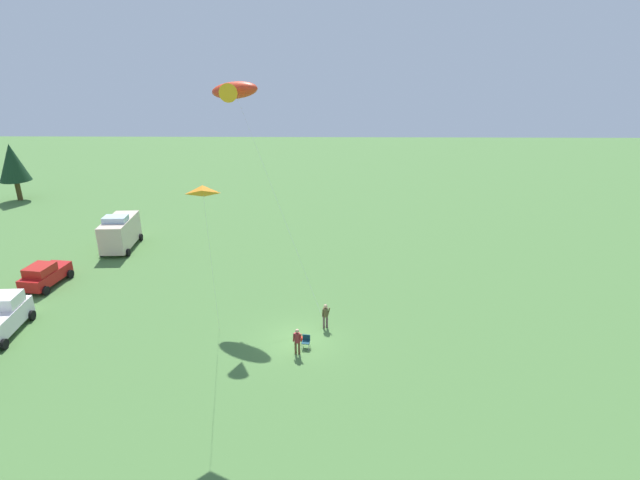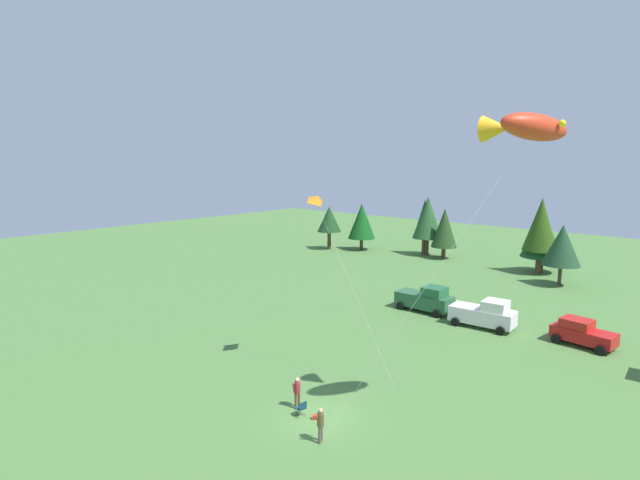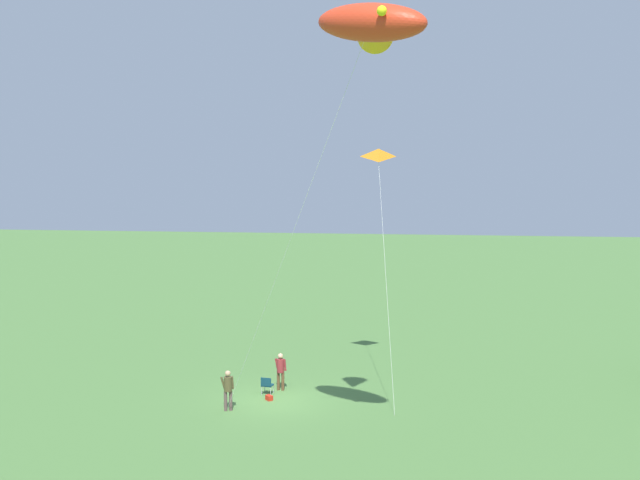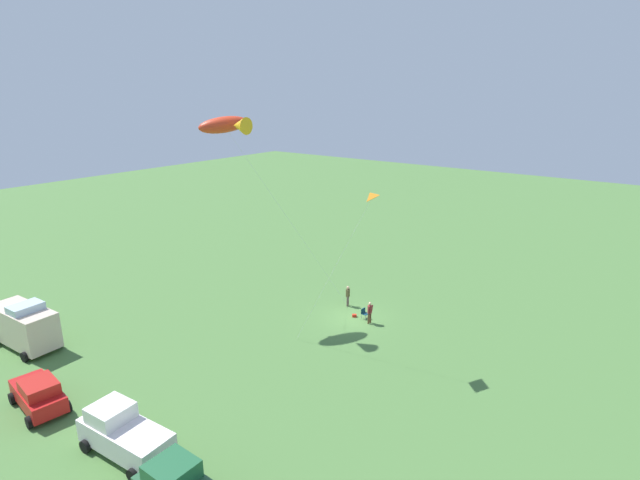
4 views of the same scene
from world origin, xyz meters
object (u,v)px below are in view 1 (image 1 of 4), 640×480
Objects in this scene: folding_chair at (306,340)px; backpack_on_grass at (303,339)px; truck_white_pickup at (0,318)px; person_spectator at (297,340)px; kite_delta_orange at (203,190)px; van_camper_beige at (120,232)px; person_kite_flyer at (325,314)px; car_red_sedan at (45,275)px; kite_large_fish at (233,91)px.

folding_chair is 2.56× the size of backpack_on_grass.
backpack_on_grass is 0.06× the size of truck_white_pickup.
person_spectator is 0.15× the size of kite_delta_orange.
kite_delta_orange is at bearing 30.60° from van_camper_beige.
person_kite_flyer is 0.40× the size of car_red_sedan.
van_camper_beige is (15.60, 17.63, 1.53)m from backpack_on_grass.
kite_large_fish is (0.42, -15.53, 13.78)m from car_red_sedan.
person_kite_flyer is at bearing -42.18° from backpack_on_grass.
truck_white_pickup is at bearing -10.89° from van_camper_beige.
car_red_sedan reaches higher than backpack_on_grass.
person_spectator is 5.44× the size of backpack_on_grass.
folding_chair is 0.47× the size of person_spectator.
kite_large_fish is 1.37× the size of kite_delta_orange.
kite_large_fish is at bearing -145.50° from person_spectator.
car_red_sedan reaches higher than folding_chair.
car_red_sedan is at bearing -104.37° from folding_chair.
person_kite_flyer and person_spectator have the same top height.
folding_chair is 22.35m from car_red_sedan.
car_red_sedan is at bearing -124.25° from person_kite_flyer.
kite_large_fish is (-7.60, -12.68, 13.09)m from van_camper_beige.
car_red_sedan is 0.39× the size of kite_delta_orange.
truck_white_pickup is (0.64, 19.62, 0.99)m from backpack_on_grass.
backpack_on_grass is 0.07× the size of car_red_sedan.
kite_large_fish is at bearing -67.75° from truck_white_pickup.
kite_delta_orange reaches higher than person_kite_flyer.
folding_chair is at bearing -45.83° from person_kite_flyer.
car_red_sedan is (6.94, 0.86, -0.15)m from truck_white_pickup.
kite_large_fish is at bearing 55.78° from van_camper_beige.
car_red_sedan reaches higher than person_spectator.
van_camper_beige is at bearing -145.26° from person_kite_flyer.
kite_large_fish is (9.54, 4.71, 13.71)m from person_spectator.
car_red_sedan is 0.28× the size of kite_large_fish.
folding_chair is at bearing -149.30° from kite_large_fish.
kite_large_fish is at bearing 1.85° from kite_delta_orange.
person_spectator reaches higher than folding_chair.
person_kite_flyer is 22.73m from car_red_sedan.
van_camper_beige is (14.00, 19.08, 0.62)m from person_kite_flyer.
folding_chair is (-2.36, 1.20, -0.53)m from person_kite_flyer.
backpack_on_grass is 0.02× the size of kite_large_fish.
folding_chair is at bearing 75.56° from car_red_sedan.
backpack_on_grass is at bearing -61.18° from person_kite_flyer.
person_kite_flyer is at bearing -47.86° from kite_delta_orange.
car_red_sedan is 21.98m from kite_delta_orange.
folding_chair is at bearing -98.43° from truck_white_pickup.
folding_chair is 24.27m from van_camper_beige.
truck_white_pickup is (1.40, 19.88, 0.61)m from folding_chair.
backpack_on_grass is at bearing -96.25° from truck_white_pickup.
van_camper_beige is (16.36, 17.88, 1.16)m from folding_chair.
person_spectator reaches higher than backpack_on_grass.
person_spectator is 0.34× the size of truck_white_pickup.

